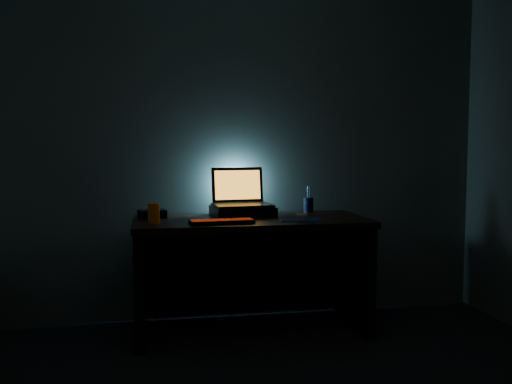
% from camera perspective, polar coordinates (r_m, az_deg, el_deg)
% --- Properties ---
extents(room, '(3.50, 4.00, 2.50)m').
position_cam_1_polar(room, '(2.08, 7.26, 5.38)').
color(room, black).
rests_on(room, ground).
extents(desk, '(1.50, 0.70, 0.75)m').
position_cam_1_polar(desk, '(3.78, -0.67, -6.40)').
color(desk, black).
rests_on(desk, ground).
extents(riser, '(0.43, 0.34, 0.06)m').
position_cam_1_polar(riser, '(3.82, -1.36, -1.92)').
color(riser, black).
rests_on(riser, desk).
extents(laptop, '(0.41, 0.32, 0.26)m').
position_cam_1_polar(laptop, '(3.86, -1.57, -0.51)').
color(laptop, black).
rests_on(laptop, riser).
extents(keyboard, '(0.40, 0.16, 0.02)m').
position_cam_1_polar(keyboard, '(3.45, -3.44, -2.96)').
color(keyboard, black).
rests_on(keyboard, desk).
extents(mousepad, '(0.28, 0.27, 0.00)m').
position_cam_1_polar(mousepad, '(3.61, 4.56, -2.78)').
color(mousepad, '#0B254F').
rests_on(mousepad, desk).
extents(mouse, '(0.10, 0.12, 0.03)m').
position_cam_1_polar(mouse, '(3.61, 4.56, -2.49)').
color(mouse, gray).
rests_on(mouse, mousepad).
extents(pen_cup, '(0.08, 0.08, 0.10)m').
position_cam_1_polar(pen_cup, '(4.04, 5.26, -1.28)').
color(pen_cup, black).
rests_on(pen_cup, desk).
extents(juice_glass, '(0.09, 0.09, 0.12)m').
position_cam_1_polar(juice_glass, '(3.50, -10.19, -2.10)').
color(juice_glass, orange).
rests_on(juice_glass, desk).
extents(router, '(0.19, 0.17, 0.05)m').
position_cam_1_polar(router, '(3.75, -10.35, -2.18)').
color(router, black).
rests_on(router, desk).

